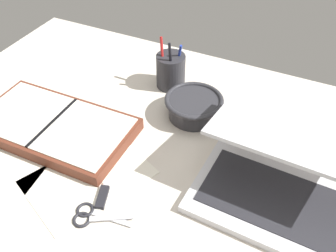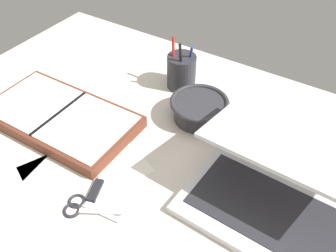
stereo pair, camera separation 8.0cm
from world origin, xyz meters
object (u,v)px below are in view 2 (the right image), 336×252
planner (61,118)px  pen_cup (181,71)px  bowl (199,108)px  scissors (80,207)px  laptop (275,188)px

planner → pen_cup: bearing=59.3°
bowl → pen_cup: 15.73cm
pen_cup → scissors: (4.64, -50.02, -4.87)cm
laptop → bowl: 31.71cm
bowl → pen_cup: bearing=138.9°
laptop → pen_cup: same height
laptop → pen_cup: 47.13cm
laptop → bowl: size_ratio=2.23×
bowl → scissors: 40.49cm
laptop → bowl: bearing=151.1°
pen_cup → planner: pen_cup is taller
pen_cup → bowl: bearing=-41.1°
planner → laptop: bearing=4.6°
laptop → bowl: laptop is taller
laptop → planner: (-57.33, -5.22, -3.51)cm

